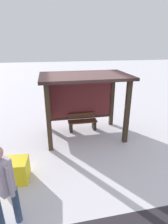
{
  "coord_description": "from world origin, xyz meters",
  "views": [
    {
      "loc": [
        -1.28,
        -6.13,
        3.44
      ],
      "look_at": [
        -0.07,
        -0.2,
        1.08
      ],
      "focal_mm": 28.41,
      "sensor_mm": 36.0,
      "label": 1
    }
  ],
  "objects_px": {
    "person_walking": "(2,182)",
    "grit_bin": "(15,170)",
    "bus_shelter": "(81,90)",
    "bench_left_inside": "(82,123)"
  },
  "relations": [
    {
      "from": "person_walking",
      "to": "grit_bin",
      "type": "relative_size",
      "value": 2.61
    },
    {
      "from": "bus_shelter",
      "to": "bench_left_inside",
      "type": "distance_m",
      "value": 1.49
    },
    {
      "from": "bus_shelter",
      "to": "grit_bin",
      "type": "height_order",
      "value": "bus_shelter"
    },
    {
      "from": "bus_shelter",
      "to": "grit_bin",
      "type": "bearing_deg",
      "value": -134.05
    },
    {
      "from": "bench_left_inside",
      "to": "person_walking",
      "type": "relative_size",
      "value": 0.65
    },
    {
      "from": "grit_bin",
      "to": "bus_shelter",
      "type": "bearing_deg",
      "value": 45.95
    },
    {
      "from": "bench_left_inside",
      "to": "bus_shelter",
      "type": "bearing_deg",
      "value": -113.05
    },
    {
      "from": "person_walking",
      "to": "grit_bin",
      "type": "distance_m",
      "value": 1.5
    },
    {
      "from": "person_walking",
      "to": "bench_left_inside",
      "type": "bearing_deg",
      "value": 59.77
    },
    {
      "from": "bus_shelter",
      "to": "grit_bin",
      "type": "xyz_separation_m",
      "value": [
        -2.2,
        -2.28,
        -1.48
      ]
    }
  ]
}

